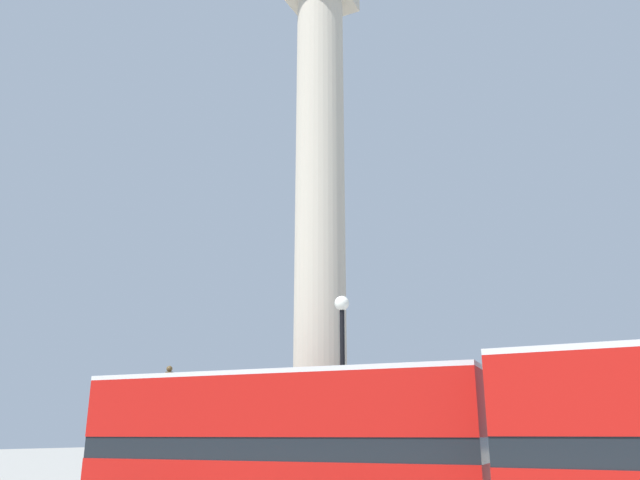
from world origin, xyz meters
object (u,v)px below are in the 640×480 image
monument_column (320,284)px  bus_a (280,450)px  street_lamp (343,396)px  equestrian_statue (163,462)px

monument_column → bus_a: bearing=-73.2°
monument_column → street_lamp: size_ratio=3.42×
bus_a → equestrian_statue: size_ratio=1.84×
monument_column → street_lamp: 6.62m
monument_column → street_lamp: bearing=-56.0°
bus_a → equestrian_statue: equestrian_statue is taller
monument_column → bus_a: size_ratio=2.14×
monument_column → equestrian_statue: size_ratio=3.94×
equestrian_statue → monument_column: bearing=7.4°
monument_column → bus_a: (1.80, -5.96, -5.84)m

